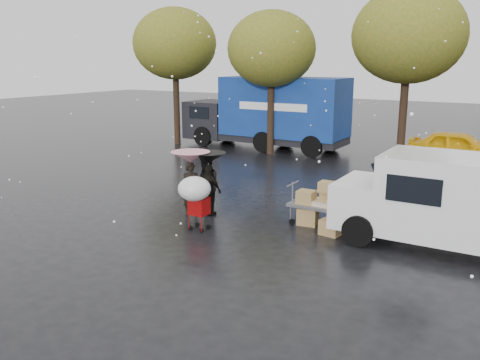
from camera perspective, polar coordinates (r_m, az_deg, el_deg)
The scene contains 14 objects.
ground at distance 13.93m, azimuth -3.02°, elevation -4.80°, with size 90.00×90.00×0.00m, color black.
person_pink at distance 14.45m, azimuth -5.49°, elevation -1.00°, with size 0.56×0.37×1.54m, color black.
person_middle at distance 14.55m, azimuth -3.80°, elevation -0.54°, with size 0.82×0.64×1.70m, color black.
person_black at distance 14.41m, azimuth -3.50°, elevation -1.12°, with size 0.87×0.36×1.48m, color black.
umbrella_pink at distance 14.25m, azimuth -5.57°, elevation 2.58°, with size 1.11×1.11×1.84m.
umbrella_black at distance 14.21m, azimuth -3.55°, elevation 2.49°, with size 0.99×0.99×1.82m.
vendor_cart at distance 13.63m, azimuth 9.07°, elevation -2.18°, with size 1.52×0.80×1.27m.
shopping_cart at distance 12.97m, azimuth -5.06°, elevation -1.33°, with size 0.84×0.84×1.46m.
white_van at distance 12.74m, azimuth 22.45°, elevation -2.14°, with size 4.91×2.18×2.20m.
blue_truck at distance 25.28m, azimuth 3.25°, elevation 7.53°, with size 8.30×2.60×3.50m.
box_ground_near at distance 13.81m, azimuth 7.62°, elevation -4.05°, with size 0.52×0.42×0.47m, color olive.
box_ground_far at distance 13.13m, azimuth 10.12°, elevation -5.26°, with size 0.50×0.39×0.39m, color olive.
yellow_taxi at distance 23.31m, azimuth 23.40°, elevation 3.33°, with size 1.67×4.14×1.41m, color yellow.
tree_row at distance 22.39m, azimuth 10.73°, elevation 14.93°, with size 21.60×4.40×7.12m.
Camera 1 is at (7.44, -10.94, 4.36)m, focal length 38.00 mm.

